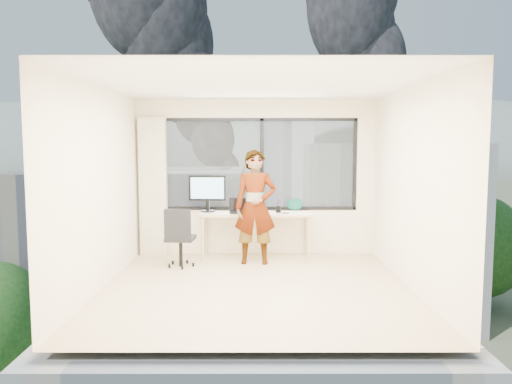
{
  "coord_description": "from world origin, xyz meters",
  "views": [
    {
      "loc": [
        -0.01,
        -6.13,
        1.84
      ],
      "look_at": [
        0.0,
        1.0,
        1.15
      ],
      "focal_mm": 33.74,
      "sensor_mm": 36.0,
      "label": 1
    }
  ],
  "objects_px": {
    "person": "(255,207)",
    "game_console": "(256,208)",
    "laptop": "(240,206)",
    "handbag": "(295,204)",
    "desk": "(256,235)",
    "monitor": "(208,193)",
    "chair": "(181,236)"
  },
  "relations": [
    {
      "from": "desk",
      "to": "chair",
      "type": "height_order",
      "value": "chair"
    },
    {
      "from": "desk",
      "to": "game_console",
      "type": "distance_m",
      "value": 0.46
    },
    {
      "from": "person",
      "to": "handbag",
      "type": "height_order",
      "value": "person"
    },
    {
      "from": "handbag",
      "to": "desk",
      "type": "bearing_deg",
      "value": -162.82
    },
    {
      "from": "monitor",
      "to": "game_console",
      "type": "bearing_deg",
      "value": 10.3
    },
    {
      "from": "chair",
      "to": "monitor",
      "type": "distance_m",
      "value": 0.97
    },
    {
      "from": "handbag",
      "to": "person",
      "type": "bearing_deg",
      "value": -140.08
    },
    {
      "from": "person",
      "to": "game_console",
      "type": "height_order",
      "value": "person"
    },
    {
      "from": "chair",
      "to": "laptop",
      "type": "height_order",
      "value": "laptop"
    },
    {
      "from": "desk",
      "to": "game_console",
      "type": "relative_size",
      "value": 5.35
    },
    {
      "from": "desk",
      "to": "handbag",
      "type": "bearing_deg",
      "value": 19.85
    },
    {
      "from": "monitor",
      "to": "game_console",
      "type": "distance_m",
      "value": 0.85
    },
    {
      "from": "desk",
      "to": "person",
      "type": "bearing_deg",
      "value": -91.43
    },
    {
      "from": "laptop",
      "to": "monitor",
      "type": "bearing_deg",
      "value": 157.9
    },
    {
      "from": "handbag",
      "to": "game_console",
      "type": "bearing_deg",
      "value": -180.0
    },
    {
      "from": "laptop",
      "to": "person",
      "type": "bearing_deg",
      "value": -56.41
    },
    {
      "from": "chair",
      "to": "monitor",
      "type": "xyz_separation_m",
      "value": [
        0.35,
        0.68,
        0.59
      ]
    },
    {
      "from": "laptop",
      "to": "handbag",
      "type": "height_order",
      "value": "laptop"
    },
    {
      "from": "handbag",
      "to": "chair",
      "type": "bearing_deg",
      "value": -158.14
    },
    {
      "from": "desk",
      "to": "laptop",
      "type": "height_order",
      "value": "laptop"
    },
    {
      "from": "desk",
      "to": "laptop",
      "type": "bearing_deg",
      "value": -165.52
    },
    {
      "from": "monitor",
      "to": "laptop",
      "type": "relative_size",
      "value": 1.72
    },
    {
      "from": "laptop",
      "to": "handbag",
      "type": "bearing_deg",
      "value": 12.85
    },
    {
      "from": "laptop",
      "to": "handbag",
      "type": "distance_m",
      "value": 0.97
    },
    {
      "from": "monitor",
      "to": "game_console",
      "type": "xyz_separation_m",
      "value": [
        0.8,
        0.11,
        -0.26
      ]
    },
    {
      "from": "desk",
      "to": "chair",
      "type": "relative_size",
      "value": 1.94
    },
    {
      "from": "monitor",
      "to": "game_console",
      "type": "relative_size",
      "value": 1.82
    },
    {
      "from": "monitor",
      "to": "chair",
      "type": "bearing_deg",
      "value": -114.82
    },
    {
      "from": "person",
      "to": "laptop",
      "type": "height_order",
      "value": "person"
    },
    {
      "from": "chair",
      "to": "game_console",
      "type": "xyz_separation_m",
      "value": [
        1.15,
        0.79,
        0.33
      ]
    },
    {
      "from": "monitor",
      "to": "laptop",
      "type": "xyz_separation_m",
      "value": [
        0.54,
        -0.16,
        -0.2
      ]
    },
    {
      "from": "chair",
      "to": "game_console",
      "type": "height_order",
      "value": "chair"
    }
  ]
}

